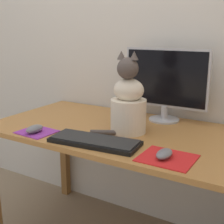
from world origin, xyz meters
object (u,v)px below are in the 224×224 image
pen_cup (118,105)px  computer_mouse_right (164,154)px  monitor (166,82)px  cat (128,103)px  keyboard (95,141)px  computer_mouse_left (34,129)px

pen_cup → computer_mouse_right: bearing=-45.8°
pen_cup → monitor: bearing=-2.9°
computer_mouse_right → cat: bearing=142.1°
keyboard → pen_cup: 0.55m
cat → pen_cup: cat is taller
monitor → keyboard: 0.56m
keyboard → cat: bearing=71.7°
keyboard → pen_cup: size_ratio=2.41×
computer_mouse_right → pen_cup: 0.73m
computer_mouse_left → pen_cup: pen_cup is taller
computer_mouse_left → keyboard: bearing=5.7°
keyboard → computer_mouse_right: (0.33, -0.00, 0.01)m
monitor → computer_mouse_right: (0.20, -0.50, -0.20)m
keyboard → cat: size_ratio=1.06×
pen_cup → computer_mouse_left: bearing=-106.1°
keyboard → computer_mouse_right: 0.33m
monitor → cat: size_ratio=1.18×
computer_mouse_right → pen_cup: bearing=134.2°
monitor → pen_cup: size_ratio=2.69×
monitor → pen_cup: (-0.31, 0.02, -0.17)m
cat → monitor: bearing=66.5°
computer_mouse_right → keyboard: bearing=180.0°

